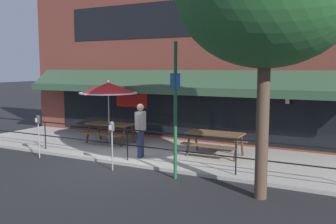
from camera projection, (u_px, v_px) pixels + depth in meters
name	position (u px, v px, depth m)	size (l,w,h in m)	color
ground_plane	(122.00, 165.00, 11.30)	(120.00, 120.00, 0.00)	#232326
patio_deck	(155.00, 151.00, 13.05)	(15.00, 4.00, 0.10)	#ADA89E
restaurant_building	(183.00, 55.00, 14.60)	(15.00, 1.60, 6.88)	brown
patio_railing	(127.00, 138.00, 11.47)	(13.84, 0.04, 0.97)	black
picnic_table_left	(110.00, 127.00, 14.05)	(1.80, 1.42, 0.76)	brown
picnic_table_centre	(215.00, 137.00, 12.04)	(1.80, 1.42, 0.76)	brown
patio_umbrella_left	(108.00, 88.00, 13.80)	(2.14, 2.14, 2.38)	#B7B2A8
pedestrian_walking	(141.00, 127.00, 11.81)	(0.32, 0.61, 1.71)	navy
parking_meter_near	(38.00, 123.00, 12.08)	(0.15, 0.16, 1.42)	gray
parking_meter_far	(112.00, 131.00, 10.62)	(0.15, 0.16, 1.42)	gray
street_sign_pole	(175.00, 109.00, 9.74)	(0.28, 0.09, 3.60)	#1E6033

